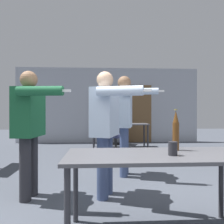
# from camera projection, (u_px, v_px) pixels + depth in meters

# --- Properties ---
(back_wall) EXTENTS (6.48, 0.12, 2.66)m
(back_wall) POSITION_uv_depth(u_px,v_px,m) (109.00, 105.00, 7.82)
(back_wall) COLOR #A3A8B2
(back_wall) RESTS_ON ground_plane
(conference_table_near) EXTENTS (1.64, 0.69, 0.73)m
(conference_table_near) POSITION_uv_depth(u_px,v_px,m) (157.00, 162.00, 1.96)
(conference_table_near) COLOR #4C4C51
(conference_table_near) RESTS_ON ground_plane
(conference_table_far) EXTENTS (1.72, 0.66, 0.73)m
(conference_table_far) POSITION_uv_depth(u_px,v_px,m) (120.00, 126.00, 6.68)
(conference_table_far) COLOR #4C4C51
(conference_table_far) RESTS_ON ground_plane
(person_near_casual) EXTENTS (0.75, 0.75, 1.63)m
(person_near_casual) POSITION_uv_depth(u_px,v_px,m) (30.00, 122.00, 2.80)
(person_near_casual) COLOR #28282D
(person_near_casual) RESTS_ON ground_plane
(person_center_tall) EXTENTS (0.71, 0.85, 1.64)m
(person_center_tall) POSITION_uv_depth(u_px,v_px,m) (106.00, 122.00, 2.86)
(person_center_tall) COLOR #3D4C75
(person_center_tall) RESTS_ON ground_plane
(person_far_watching) EXTENTS (0.76, 0.76, 1.73)m
(person_far_watching) POSITION_uv_depth(u_px,v_px,m) (125.00, 115.00, 3.79)
(person_far_watching) COLOR #3D4C75
(person_far_watching) RESTS_ON ground_plane
(office_chair_mid_tucked) EXTENTS (0.68, 0.69, 0.90)m
(office_chair_mid_tucked) POSITION_uv_depth(u_px,v_px,m) (114.00, 137.00, 5.90)
(office_chair_mid_tucked) COLOR black
(office_chair_mid_tucked) RESTS_ON ground_plane
(office_chair_far_left) EXTENTS (0.66, 0.62, 0.90)m
(office_chair_far_left) POSITION_uv_depth(u_px,v_px,m) (117.00, 132.00, 7.32)
(office_chair_far_left) COLOR black
(office_chair_far_left) RESTS_ON ground_plane
(beer_bottle) EXTENTS (0.06, 0.06, 0.40)m
(beer_bottle) POSITION_uv_depth(u_px,v_px,m) (176.00, 131.00, 2.14)
(beer_bottle) COLOR #563314
(beer_bottle) RESTS_ON conference_table_near
(drink_cup) EXTENTS (0.08, 0.08, 0.12)m
(drink_cup) POSITION_uv_depth(u_px,v_px,m) (173.00, 149.00, 1.89)
(drink_cup) COLOR #232328
(drink_cup) RESTS_ON conference_table_near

